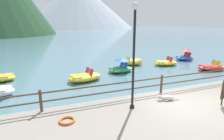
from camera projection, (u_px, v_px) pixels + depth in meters
ground_plane at (67, 39)px, 44.43m from camera, size 200.00×200.00×0.00m
dock_railing at (162, 82)px, 9.50m from camera, size 23.92×0.12×0.95m
lamp_post at (134, 48)px, 7.22m from camera, size 0.28×0.28×4.34m
dog_resting at (167, 98)px, 8.63m from camera, size 1.04×0.47×0.26m
life_ring at (67, 120)px, 6.80m from camera, size 0.61×0.61×0.09m
pedal_boat_0 at (85, 77)px, 12.71m from camera, size 2.72×1.94×0.86m
pedal_boat_1 at (211, 67)px, 15.54m from camera, size 2.68×1.57×0.83m
pedal_boat_4 at (166, 63)px, 17.26m from camera, size 2.42×1.52×0.82m
pedal_boat_5 at (185, 56)px, 19.60m from camera, size 2.31×1.25×1.20m
pedal_boat_6 at (132, 62)px, 17.37m from camera, size 2.39×1.68×0.91m
pedal_boat_7 at (121, 67)px, 14.92m from camera, size 2.47×1.81×1.18m
distant_peak at (78, 5)px, 121.16m from camera, size 72.58×72.58×29.87m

